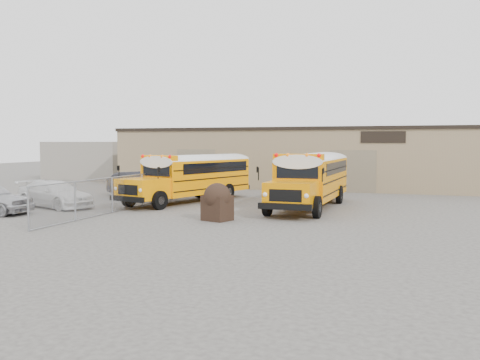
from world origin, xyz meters
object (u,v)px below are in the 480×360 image
(school_bus_right, at_px, (331,170))
(tarp_bundle, at_px, (217,201))
(school_bus_left, at_px, (248,170))
(car_dark, at_px, (137,185))
(car_white, at_px, (55,194))

(school_bus_right, relative_size, tarp_bundle, 6.06)
(school_bus_right, bearing_deg, tarp_bundle, -103.59)
(school_bus_left, height_order, school_bus_right, school_bus_right)
(tarp_bundle, relative_size, car_dark, 0.34)
(tarp_bundle, bearing_deg, school_bus_right, 76.41)
(tarp_bundle, bearing_deg, car_dark, 137.94)
(school_bus_left, xyz_separation_m, car_white, (-7.47, -10.82, -0.93))
(tarp_bundle, distance_m, car_white, 10.26)
(school_bus_right, height_order, tarp_bundle, school_bus_right)
(school_bus_left, xyz_separation_m, car_dark, (-5.90, -4.81, -0.83))
(tarp_bundle, bearing_deg, school_bus_left, 101.94)
(car_white, bearing_deg, school_bus_left, -17.94)
(tarp_bundle, height_order, car_dark, tarp_bundle)
(car_dark, bearing_deg, car_white, -165.07)
(school_bus_right, xyz_separation_m, tarp_bundle, (-3.06, -12.64, -0.87))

